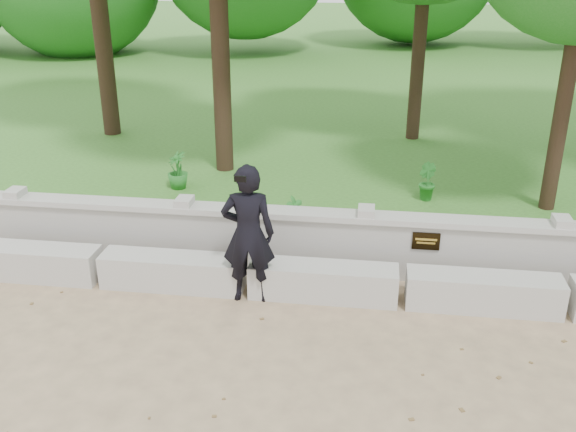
{
  "coord_description": "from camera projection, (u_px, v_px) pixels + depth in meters",
  "views": [
    {
      "loc": [
        -0.45,
        -5.36,
        4.19
      ],
      "look_at": [
        -1.45,
        1.89,
        1.12
      ],
      "focal_mm": 40.0,
      "sensor_mm": 36.0,
      "label": 1
    }
  ],
  "objects": [
    {
      "name": "shrub_a",
      "position": [
        295.0,
        215.0,
        9.46
      ],
      "size": [
        0.35,
        0.36,
        0.57
      ],
      "primitive_type": "imported",
      "rotation": [
        0.0,
        0.0,
        0.89
      ],
      "color": "#267126",
      "rests_on": "lawn"
    },
    {
      "name": "ground",
      "position": [
        405.0,
        398.0,
        6.46
      ],
      "size": [
        80.0,
        80.0,
        0.0
      ],
      "primitive_type": "plane",
      "color": "tan",
      "rests_on": "ground"
    },
    {
      "name": "parapet_wall",
      "position": [
        402.0,
        246.0,
        8.65
      ],
      "size": [
        12.5,
        0.35,
        0.9
      ],
      "color": "#A5A39B",
      "rests_on": "ground"
    },
    {
      "name": "shrub_b",
      "position": [
        426.0,
        182.0,
        10.74
      ],
      "size": [
        0.39,
        0.42,
        0.63
      ],
      "primitive_type": "imported",
      "rotation": [
        0.0,
        0.0,
        1.95
      ],
      "color": "#267126",
      "rests_on": "lawn"
    },
    {
      "name": "man_main",
      "position": [
        248.0,
        234.0,
        7.94
      ],
      "size": [
        0.71,
        0.63,
        1.82
      ],
      "color": "black",
      "rests_on": "ground"
    },
    {
      "name": "concrete_bench",
      "position": [
        402.0,
        287.0,
        8.1
      ],
      "size": [
        11.9,
        0.45,
        0.45
      ],
      "color": "#AFADA5",
      "rests_on": "ground"
    },
    {
      "name": "lawn",
      "position": [
        392.0,
        94.0,
        19.19
      ],
      "size": [
        40.0,
        22.0,
        0.25
      ],
      "primitive_type": "cube",
      "color": "#376524",
      "rests_on": "ground"
    },
    {
      "name": "shrub_d",
      "position": [
        177.0,
        170.0,
        11.23
      ],
      "size": [
        0.5,
        0.5,
        0.66
      ],
      "primitive_type": "imported",
      "rotation": [
        0.0,
        0.0,
        5.5
      ],
      "color": "#267126",
      "rests_on": "lawn"
    }
  ]
}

